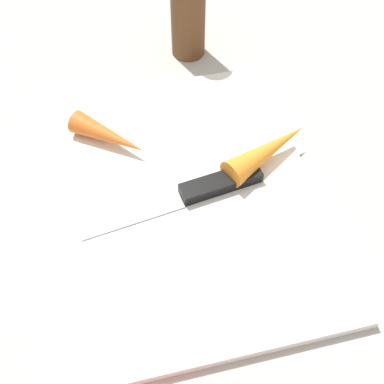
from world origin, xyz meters
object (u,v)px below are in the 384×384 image
object	(u,v)px
knife	(210,189)
pepper_grinder	(188,8)
carrot_short	(109,136)
cutting_board	(192,195)
carrot_long	(268,150)

from	to	relation	value
knife	pepper_grinder	xyz separation A→B (m)	(0.25, -0.03, 0.05)
knife	carrot_short	world-z (taller)	carrot_short
cutting_board	carrot_long	world-z (taller)	carrot_long
knife	pepper_grinder	world-z (taller)	pepper_grinder
knife	carrot_short	xyz separation A→B (m)	(0.09, 0.09, 0.01)
cutting_board	carrot_long	size ratio (longest dim) A/B	3.24
cutting_board	carrot_long	distance (m)	0.10
cutting_board	pepper_grinder	bearing A→B (deg)	-12.11
knife	carrot_short	bearing A→B (deg)	-53.24
cutting_board	pepper_grinder	xyz separation A→B (m)	(0.25, -0.05, 0.06)
cutting_board	knife	xyz separation A→B (m)	(-0.01, -0.02, 0.01)
carrot_short	cutting_board	bearing A→B (deg)	-7.28
carrot_short	carrot_long	bearing A→B (deg)	21.44
pepper_grinder	knife	bearing A→B (deg)	172.20
carrot_long	carrot_short	bearing A→B (deg)	133.68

